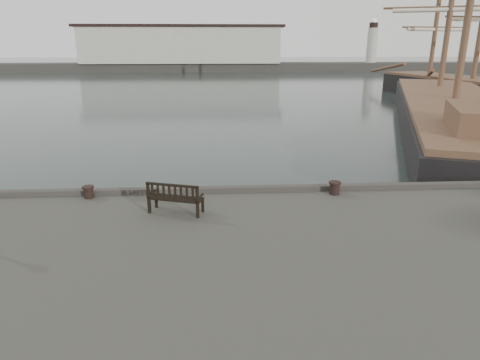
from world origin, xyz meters
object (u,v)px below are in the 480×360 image
at_px(tall_ship_main, 452,122).
at_px(bollard_left, 88,192).
at_px(bench, 176,203).
at_px(tall_ship_far, 470,95).
at_px(bollard_right, 335,188).

bearing_deg(tall_ship_main, bollard_left, -120.15).
relative_size(bench, tall_ship_far, 0.06).
xyz_separation_m(bench, bollard_left, (-3.06, 1.51, -0.10)).
bearing_deg(bench, bollard_left, 171.45).
height_order(bench, bollard_left, bench).
height_order(bollard_right, tall_ship_far, tall_ship_far).
relative_size(bench, bollard_left, 4.30).
distance_m(tall_ship_main, tall_ship_far, 20.25).
bearing_deg(bollard_right, tall_ship_main, 51.80).
bearing_deg(tall_ship_far, bollard_left, -144.46).
relative_size(bollard_right, tall_ship_main, 0.01).
bearing_deg(bollard_left, bollard_right, -0.80).
height_order(bollard_left, bollard_right, bollard_right).
height_order(bollard_left, tall_ship_far, tall_ship_far).
distance_m(bollard_right, tall_ship_far, 43.31).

